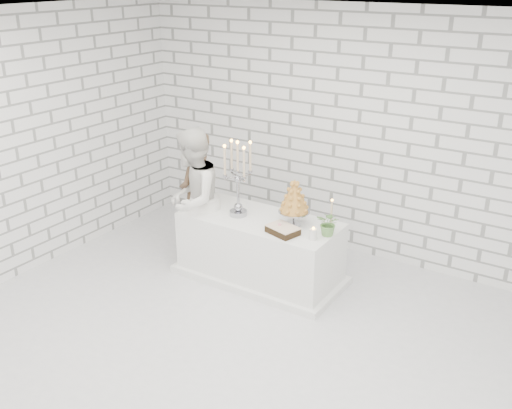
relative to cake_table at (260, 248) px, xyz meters
name	(u,v)px	position (x,y,z in m)	size (l,w,h in m)	color
ground	(241,348)	(0.59, -1.25, -0.38)	(6.00, 5.00, 0.01)	silver
ceiling	(237,18)	(0.59, -1.25, 2.62)	(6.00, 5.00, 0.01)	white
wall_back	(358,136)	(0.59, 1.25, 1.12)	(6.00, 0.01, 3.00)	white
wall_left	(16,147)	(-2.41, -1.25, 1.12)	(0.01, 5.00, 3.00)	white
cake_table	(260,248)	(0.00, 0.00, 0.00)	(1.80, 0.80, 0.75)	white
groom	(196,194)	(-1.01, 0.13, 0.41)	(0.57, 0.38, 1.57)	brown
bride	(193,200)	(-0.81, -0.17, 0.48)	(0.83, 0.64, 1.70)	white
candelabra	(238,179)	(-0.25, -0.06, 0.81)	(0.35, 0.35, 0.87)	#94949D
croquembouche	(294,202)	(0.41, 0.04, 0.64)	(0.34, 0.34, 0.53)	#A16620
chocolate_cake	(283,230)	(0.42, -0.21, 0.42)	(0.32, 0.23, 0.08)	black
pillar_candle	(313,234)	(0.76, -0.17, 0.44)	(0.08, 0.08, 0.12)	white
extra_taper	(331,215)	(0.79, 0.17, 0.54)	(0.06, 0.06, 0.32)	#D0B591
flowers	(329,223)	(0.84, 0.01, 0.51)	(0.24, 0.21, 0.27)	#42823A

